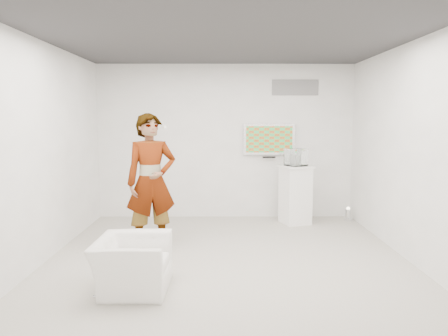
% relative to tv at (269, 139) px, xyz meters
% --- Properties ---
extents(room, '(5.01, 5.01, 3.00)m').
position_rel_tv_xyz_m(room, '(-0.85, -2.45, -0.05)').
color(room, '#A6A398').
rests_on(room, ground).
extents(tv, '(1.00, 0.08, 0.60)m').
position_rel_tv_xyz_m(tv, '(0.00, 0.00, 0.00)').
color(tv, silver).
rests_on(tv, room).
extents(logo_decal, '(0.90, 0.02, 0.30)m').
position_rel_tv_xyz_m(logo_decal, '(0.50, 0.04, 1.00)').
color(logo_decal, slate).
rests_on(logo_decal, room).
extents(person, '(0.86, 0.71, 2.03)m').
position_rel_tv_xyz_m(person, '(-1.98, -2.11, -0.53)').
color(person, silver).
rests_on(person, room).
extents(armchair, '(0.82, 0.93, 0.60)m').
position_rel_tv_xyz_m(armchair, '(-1.95, -3.68, -1.25)').
color(armchair, silver).
rests_on(armchair, room).
extents(pedestal, '(0.66, 0.66, 1.08)m').
position_rel_tv_xyz_m(pedestal, '(0.45, -0.50, -1.01)').
color(pedestal, white).
rests_on(pedestal, room).
extents(floor_uplight, '(0.20, 0.20, 0.25)m').
position_rel_tv_xyz_m(floor_uplight, '(1.50, -0.32, -1.42)').
color(floor_uplight, white).
rests_on(floor_uplight, room).
extents(vitrine, '(0.44, 0.44, 0.32)m').
position_rel_tv_xyz_m(vitrine, '(0.45, -0.50, -0.31)').
color(vitrine, white).
rests_on(vitrine, pedestal).
extents(console, '(0.12, 0.15, 0.21)m').
position_rel_tv_xyz_m(console, '(0.45, -0.50, -0.37)').
color(console, white).
rests_on(console, pedestal).
extents(wii_remote, '(0.07, 0.15, 0.04)m').
position_rel_tv_xyz_m(wii_remote, '(-1.79, -1.88, 0.28)').
color(wii_remote, white).
rests_on(wii_remote, person).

